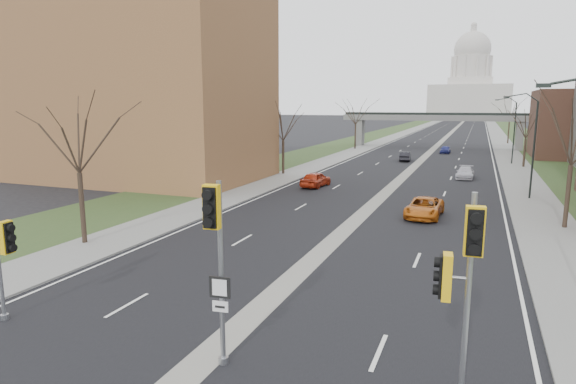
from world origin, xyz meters
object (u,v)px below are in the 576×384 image
Objects in this scene: signal_pole_median at (216,242)px; car_right_near at (424,207)px; car_right_far at (445,149)px; car_right_mid at (465,173)px; signal_pole_right at (462,269)px; car_left_far at (405,156)px; car_left_near at (316,179)px.

signal_pole_median is 1.15× the size of car_right_near.
car_right_mid is at bearing -80.45° from car_right_far.
signal_pole_right is 1.53× the size of car_right_far.
signal_pole_median reaches higher than car_left_far.
car_left_near is at bearing -101.99° from car_right_far.
car_left_near is 0.88× the size of car_right_near.
car_left_near is 14.55m from car_right_near.
car_right_near reaches higher than car_right_far.
car_left_far is 35.15m from car_right_near.
signal_pole_median reaches higher than car_right_near.
car_right_far reaches higher than car_right_mid.
signal_pole_median is 6.71m from signal_pole_right.
signal_pole_median reaches higher than car_right_mid.
car_right_mid is (2.13, 20.32, -0.06)m from car_right_near.
car_left_near is 1.10× the size of car_left_far.
signal_pole_right is at bearing -87.14° from car_right_mid.
signal_pole_right is at bearing 1.11° from signal_pole_median.
signal_pole_median is at bearing -89.80° from car_right_far.
car_right_far is at bearing -112.60° from car_left_far.
signal_pole_right is 1.15× the size of car_right_near.
car_right_mid is at bearing 116.12° from car_left_far.
car_right_mid is (8.39, -14.27, -0.03)m from car_left_far.
signal_pole_right is 57.39m from car_left_far.
car_right_mid is at bearing 86.63° from car_right_near.
signal_pole_right is 34.48m from car_left_near.
car_right_near is 48.27m from car_right_far.
car_left_far is 1.07× the size of car_right_far.
signal_pole_right is (6.63, 0.96, -0.26)m from signal_pole_median.
signal_pole_median is 1.43× the size of car_left_far.
car_right_near is (-3.09, 21.95, -3.03)m from signal_pole_right.
car_right_far is (1.79, 71.14, -3.34)m from signal_pole_median.
signal_pole_right reaches higher than car_left_far.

